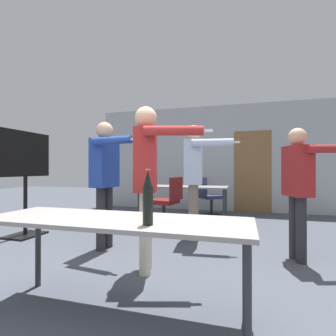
% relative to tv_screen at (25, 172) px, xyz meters
% --- Properties ---
extents(back_wall, '(6.12, 0.12, 2.75)m').
position_rel_tv_screen_xyz_m(back_wall, '(2.54, 3.56, 0.32)').
color(back_wall, '#B2B5B7').
rests_on(back_wall, ground_plane).
extents(conference_table_near, '(1.97, 0.65, 0.72)m').
position_rel_tv_screen_xyz_m(conference_table_near, '(2.50, -1.69, -0.39)').
color(conference_table_near, gray).
rests_on(conference_table_near, ground_plane).
extents(conference_table_far, '(1.90, 0.67, 0.72)m').
position_rel_tv_screen_xyz_m(conference_table_far, '(2.14, 2.03, -0.39)').
color(conference_table_far, gray).
rests_on(conference_table_far, ground_plane).
extents(tv_screen, '(0.44, 1.01, 1.70)m').
position_rel_tv_screen_xyz_m(tv_screen, '(0.00, 0.00, 0.00)').
color(tv_screen, black).
rests_on(tv_screen, ground_plane).
extents(person_center_tall, '(0.76, 0.65, 1.73)m').
position_rel_tv_screen_xyz_m(person_center_tall, '(1.59, -0.23, 0.01)').
color(person_center_tall, '#28282D').
rests_on(person_center_tall, ground_plane).
extents(person_far_watching, '(0.82, 0.55, 1.57)m').
position_rel_tv_screen_xyz_m(person_far_watching, '(4.03, -0.01, -0.09)').
color(person_far_watching, '#28282D').
rests_on(person_far_watching, ground_plane).
extents(person_left_plaid, '(0.85, 0.67, 1.76)m').
position_rel_tv_screen_xyz_m(person_left_plaid, '(2.68, 0.56, 0.02)').
color(person_left_plaid, slate).
rests_on(person_left_plaid, ground_plane).
extents(person_right_polo, '(0.87, 0.56, 1.75)m').
position_rel_tv_screen_xyz_m(person_right_polo, '(2.42, -0.82, 0.02)').
color(person_right_polo, beige).
rests_on(person_right_polo, ground_plane).
extents(office_chair_near_pushed, '(0.60, 0.55, 0.94)m').
position_rel_tv_screen_xyz_m(office_chair_near_pushed, '(2.03, 1.26, -0.61)').
color(office_chair_near_pushed, black).
rests_on(office_chair_near_pushed, ground_plane).
extents(office_chair_side_rolled, '(0.68, 0.67, 0.90)m').
position_rel_tv_screen_xyz_m(office_chair_side_rolled, '(2.61, 2.69, -0.63)').
color(office_chair_side_rolled, black).
rests_on(office_chair_side_rolled, ground_plane).
extents(beer_bottle, '(0.07, 0.07, 0.36)m').
position_rel_tv_screen_xyz_m(beer_bottle, '(2.81, -1.84, -0.15)').
color(beer_bottle, black).
rests_on(beer_bottle, conference_table_near).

